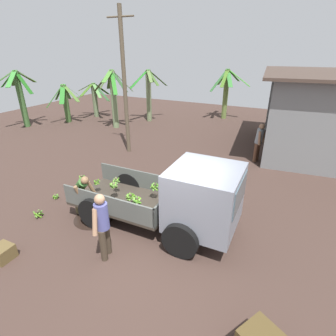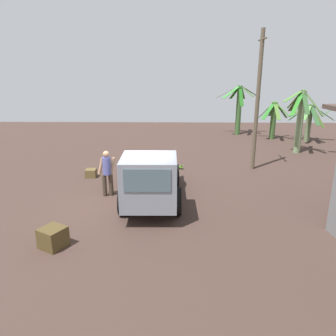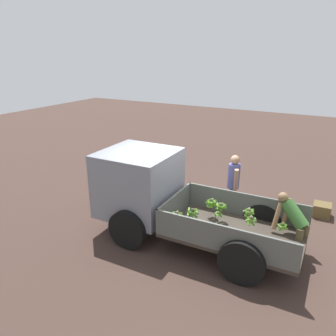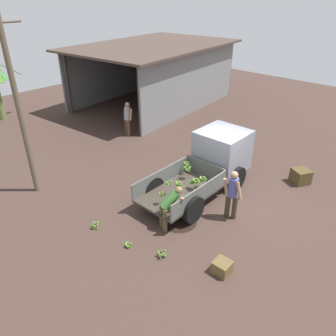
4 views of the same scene
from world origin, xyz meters
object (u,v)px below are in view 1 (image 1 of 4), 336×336
(banana_bunch_on_ground_1, at_px, (38,214))
(wooden_crate_0, at_px, (3,253))
(person_bystander_near_shed, at_px, (259,141))
(banana_bunch_on_ground_0, at_px, (56,196))
(banana_bunch_on_ground_2, at_px, (82,177))
(person_foreground_visitor, at_px, (102,224))
(utility_pole, at_px, (124,83))
(person_worker_loading, at_px, (82,191))
(cargo_truck, at_px, (187,199))

(banana_bunch_on_ground_1, height_order, wooden_crate_0, wooden_crate_0)
(person_bystander_near_shed, bearing_deg, wooden_crate_0, -102.62)
(banana_bunch_on_ground_0, distance_m, banana_bunch_on_ground_2, 1.40)
(banana_bunch_on_ground_1, distance_m, wooden_crate_0, 1.69)
(person_foreground_visitor, relative_size, wooden_crate_0, 3.85)
(utility_pole, height_order, banana_bunch_on_ground_2, utility_pole)
(person_worker_loading, height_order, banana_bunch_on_ground_1, person_worker_loading)
(person_bystander_near_shed, relative_size, banana_bunch_on_ground_2, 5.94)
(cargo_truck, relative_size, person_foreground_visitor, 2.76)
(person_foreground_visitor, relative_size, banana_bunch_on_ground_1, 6.08)
(utility_pole, bearing_deg, person_bystander_near_shed, 14.55)
(banana_bunch_on_ground_1, bearing_deg, utility_pole, 96.65)
(person_foreground_visitor, bearing_deg, utility_pole, -76.64)
(banana_bunch_on_ground_2, bearing_deg, utility_pole, 92.56)
(person_bystander_near_shed, xyz_separation_m, banana_bunch_on_ground_1, (-5.09, -7.25, -0.81))
(cargo_truck, xyz_separation_m, person_worker_loading, (-3.08, -0.55, -0.26))
(banana_bunch_on_ground_0, bearing_deg, person_foreground_visitor, -23.27)
(cargo_truck, relative_size, banana_bunch_on_ground_1, 16.80)
(utility_pole, bearing_deg, wooden_crate_0, -79.55)
(person_foreground_visitor, distance_m, banana_bunch_on_ground_2, 4.40)
(person_foreground_visitor, relative_size, banana_bunch_on_ground_0, 8.01)
(cargo_truck, height_order, person_worker_loading, cargo_truck)
(utility_pole, xyz_separation_m, banana_bunch_on_ground_1, (0.67, -5.75, -3.03))
(person_bystander_near_shed, bearing_deg, person_foreground_visitor, -92.61)
(person_foreground_visitor, height_order, wooden_crate_0, person_foreground_visitor)
(banana_bunch_on_ground_0, bearing_deg, banana_bunch_on_ground_1, -69.22)
(person_foreground_visitor, height_order, banana_bunch_on_ground_0, person_foreground_visitor)
(utility_pole, xyz_separation_m, wooden_crate_0, (1.35, -7.30, -2.99))
(person_worker_loading, xyz_separation_m, person_bystander_near_shed, (3.97, 6.51, 0.14))
(person_foreground_visitor, xyz_separation_m, banana_bunch_on_ground_0, (-3.18, 1.37, -0.85))
(cargo_truck, height_order, banana_bunch_on_ground_2, cargo_truck)
(cargo_truck, xyz_separation_m, banana_bunch_on_ground_0, (-4.57, -0.31, -0.97))
(person_bystander_near_shed, bearing_deg, utility_pole, -151.43)
(person_bystander_near_shed, height_order, banana_bunch_on_ground_2, person_bystander_near_shed)
(person_worker_loading, xyz_separation_m, wooden_crate_0, (-0.44, -2.28, -0.63))
(person_bystander_near_shed, xyz_separation_m, banana_bunch_on_ground_0, (-5.46, -6.27, -0.85))
(utility_pole, xyz_separation_m, person_worker_loading, (1.79, -5.02, -2.36))
(utility_pole, height_order, wooden_crate_0, utility_pole)
(person_foreground_visitor, xyz_separation_m, wooden_crate_0, (-2.13, -1.16, -0.77))
(wooden_crate_0, bearing_deg, banana_bunch_on_ground_0, 112.53)
(banana_bunch_on_ground_2, bearing_deg, person_worker_loading, -45.05)
(utility_pole, xyz_separation_m, person_bystander_near_shed, (5.76, 1.49, -2.22))
(utility_pole, distance_m, person_worker_loading, 5.82)
(utility_pole, relative_size, banana_bunch_on_ground_0, 28.83)
(banana_bunch_on_ground_0, bearing_deg, banana_bunch_on_ground_2, 96.02)
(utility_pole, relative_size, banana_bunch_on_ground_1, 21.87)
(cargo_truck, xyz_separation_m, banana_bunch_on_ground_2, (-4.72, 1.08, -0.93))
(person_foreground_visitor, height_order, person_worker_loading, person_foreground_visitor)
(person_worker_loading, bearing_deg, cargo_truck, 30.68)
(wooden_crate_0, bearing_deg, person_worker_loading, 79.08)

